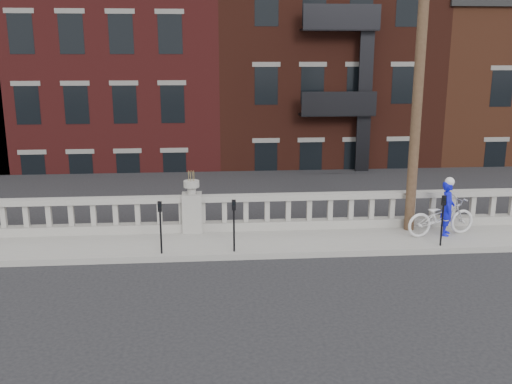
% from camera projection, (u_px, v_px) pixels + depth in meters
% --- Properties ---
extents(ground, '(120.00, 120.00, 0.00)m').
position_uv_depth(ground, '(188.00, 292.00, 12.46)').
color(ground, black).
rests_on(ground, ground).
extents(sidewalk, '(32.00, 2.20, 0.15)m').
position_uv_depth(sidewalk, '(192.00, 244.00, 15.34)').
color(sidewalk, gray).
rests_on(sidewalk, ground).
extents(balustrade, '(28.00, 0.34, 1.03)m').
position_uv_depth(balustrade, '(192.00, 214.00, 16.13)').
color(balustrade, gray).
rests_on(balustrade, sidewalk).
extents(planter_pedestal, '(0.55, 0.55, 1.76)m').
position_uv_depth(planter_pedestal, '(192.00, 208.00, 16.08)').
color(planter_pedestal, gray).
rests_on(planter_pedestal, sidewalk).
extents(lower_level, '(80.00, 44.00, 20.80)m').
position_uv_depth(lower_level, '(209.00, 94.00, 34.17)').
color(lower_level, '#605E59').
rests_on(lower_level, ground).
extents(utility_pole, '(1.60, 0.28, 10.00)m').
position_uv_depth(utility_pole, '(421.00, 47.00, 15.19)').
color(utility_pole, '#422D1E').
rests_on(utility_pole, sidewalk).
extents(parking_meter_b, '(0.10, 0.09, 1.36)m').
position_uv_depth(parking_meter_b, '(160.00, 221.00, 14.24)').
color(parking_meter_b, black).
rests_on(parking_meter_b, sidewalk).
extents(parking_meter_c, '(0.10, 0.09, 1.36)m').
position_uv_depth(parking_meter_c, '(234.00, 220.00, 14.39)').
color(parking_meter_c, black).
rests_on(parking_meter_c, sidewalk).
extents(parking_meter_d, '(0.10, 0.09, 1.36)m').
position_uv_depth(parking_meter_d, '(443.00, 215.00, 14.83)').
color(parking_meter_d, black).
rests_on(parking_meter_d, sidewalk).
extents(bicycle, '(2.12, 1.08, 1.06)m').
position_uv_depth(bicycle, '(441.00, 217.00, 15.77)').
color(bicycle, silver).
rests_on(bicycle, sidewalk).
extents(cyclist, '(0.57, 0.66, 1.53)m').
position_uv_depth(cyclist, '(448.00, 208.00, 15.75)').
color(cyclist, '#0D11CC').
rests_on(cyclist, sidewalk).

